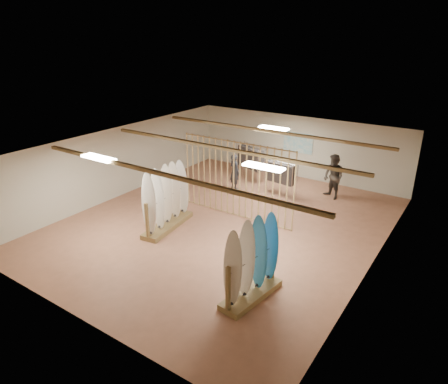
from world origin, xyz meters
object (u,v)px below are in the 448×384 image
Objects in this scene: clothing_rack_a at (251,158)px; clothing_rack_b at (281,173)px; shopper_b at (334,174)px; rack_right at (252,272)px; shopper_a at (235,169)px; rack_left at (167,207)px.

clothing_rack_b is at bearing -1.69° from clothing_rack_a.
rack_right is at bearing -56.11° from shopper_b.
shopper_b reaches higher than shopper_a.
clothing_rack_a is 0.80× the size of shopper_b.
rack_left is 5.19m from clothing_rack_b.
clothing_rack_b is at bearing -127.46° from shopper_b.
rack_left is 1.46× the size of clothing_rack_a.
rack_left is 4.69m from rack_right.
clothing_rack_a is 1.31m from shopper_a.
shopper_a is (-4.40, 6.11, 0.13)m from rack_right.
rack_right is 1.35× the size of clothing_rack_a.
shopper_a is (-1.88, -0.52, -0.07)m from clothing_rack_b.
clothing_rack_b is at bearing 118.22° from rack_right.
shopper_a is (-0.05, 4.33, 0.12)m from rack_left.
rack_right is 1.53× the size of clothing_rack_b.
clothing_rack_b is 2.08m from shopper_b.
clothing_rack_a is at bearing 165.53° from clothing_rack_b.
clothing_rack_a is at bearing -67.29° from shopper_a.
rack_right is 7.53m from shopper_a.
rack_left is 4.33m from shopper_a.
shopper_b is at bearing 48.94° from rack_left.
shopper_a is at bearing -70.27° from clothing_rack_a.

